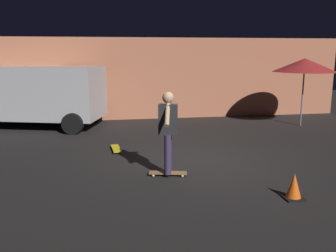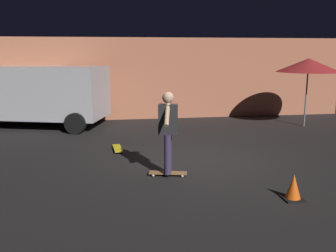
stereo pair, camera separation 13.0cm
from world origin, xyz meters
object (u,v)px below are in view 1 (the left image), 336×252
Objects in this scene: skateboard_spare at (116,149)px; skater at (168,127)px; skateboard_ridden at (168,173)px; parked_van at (32,93)px; patio_umbrella at (305,65)px; traffic_cone at (294,187)px.

skater is (1.00, -2.12, 0.98)m from skateboard_spare.
parked_van is at bearing 122.62° from skateboard_ridden.
skateboard_ridden is 2.35m from skateboard_spare.
parked_van is 2.96× the size of skater.
patio_umbrella is 7.19m from skateboard_ridden.
patio_umbrella is 2.90× the size of skateboard_spare.
traffic_cone is (5.63, -7.28, -0.95)m from parked_van.
patio_umbrella is at bearing 59.62° from traffic_cone.
parked_van reaches higher than skateboard_ridden.
skateboard_ridden is (-5.39, -4.31, -2.02)m from patio_umbrella.
parked_van is 6.24× the size of skateboard_spare.
skater reaches higher than traffic_cone.
skateboard_ridden is 2.50m from traffic_cone.
skateboard_spare is at bearing 115.32° from skater.
patio_umbrella reaches higher than skater.
parked_van is 2.15× the size of patio_umbrella.
parked_van reaches higher than skateboard_spare.
skater is (3.67, -5.73, -0.12)m from parked_van.
skater is at bearing 180.00° from skateboard_ridden.
parked_van is 9.22m from patio_umbrella.
patio_umbrella is 1.38× the size of skater.
skater reaches higher than skateboard_spare.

